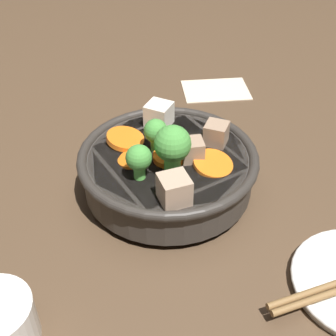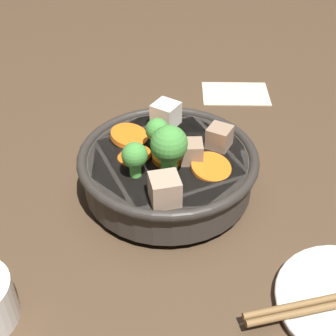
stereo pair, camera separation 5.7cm
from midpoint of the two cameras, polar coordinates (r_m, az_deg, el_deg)
ground_plane at (r=0.59m, az=2.75°, el=-2.90°), size 3.00×3.00×0.00m
stirfry_bowl at (r=0.57m, az=2.88°, el=0.12°), size 0.22×0.22×0.11m
napkin at (r=0.81m, az=10.27°, el=8.89°), size 0.11×0.08×0.00m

